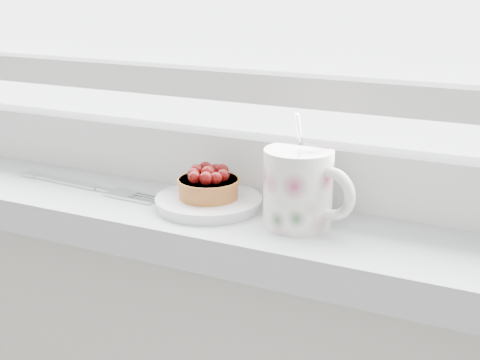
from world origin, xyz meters
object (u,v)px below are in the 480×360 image
Objects in this scene: raspberry_tart at (208,184)px; fork at (86,186)px; floral_mug at (300,186)px; saucer at (209,202)px.

raspberry_tart is 0.32× the size of fork.
saucer is at bearing 176.71° from floral_mug.
floral_mug reaches higher than raspberry_tart.
floral_mug is (0.12, -0.01, 0.04)m from saucer.
floral_mug is at bearing -3.29° from saucer.
raspberry_tart is 0.60× the size of floral_mug.
saucer is 0.56× the size of fork.
raspberry_tart reaches higher than saucer.
raspberry_tart is (-0.00, 0.00, 0.02)m from saucer.
raspberry_tart is at bearing 110.19° from saucer.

